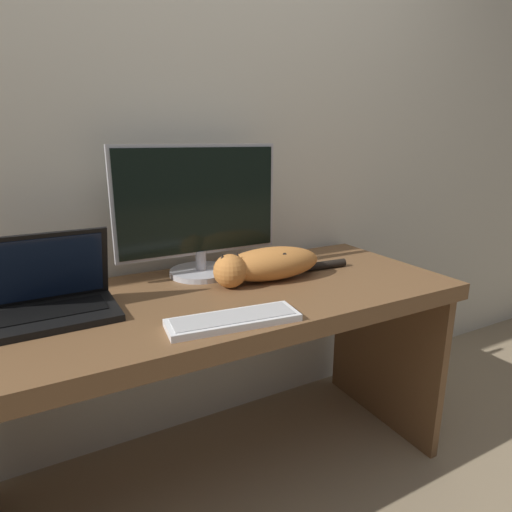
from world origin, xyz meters
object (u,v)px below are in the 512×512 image
object	(u,v)px
external_keyboard	(233,320)
cat	(266,264)
laptop	(52,300)
monitor	(199,212)

from	to	relation	value
external_keyboard	cat	world-z (taller)	cat
laptop	external_keyboard	xyz separation A→B (m)	(0.44, -0.30, -0.04)
monitor	cat	bearing A→B (deg)	-44.30
monitor	laptop	xyz separation A→B (m)	(-0.52, -0.17, -0.19)
monitor	cat	world-z (taller)	monitor
external_keyboard	cat	xyz separation A→B (m)	(0.27, 0.29, 0.05)
laptop	monitor	bearing A→B (deg)	16.45
laptop	cat	size ratio (longest dim) A/B	0.61
laptop	external_keyboard	size ratio (longest dim) A/B	0.91
laptop	external_keyboard	distance (m)	0.53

